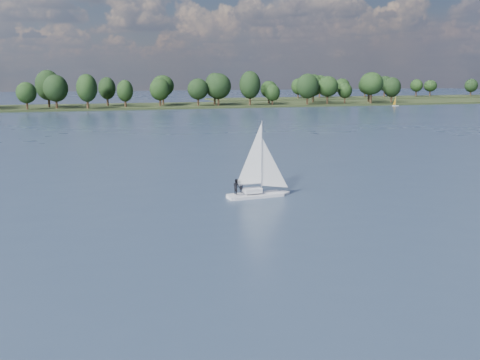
# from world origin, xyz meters

# --- Properties ---
(ground) EXTENTS (700.00, 700.00, 0.00)m
(ground) POSITION_xyz_m (0.00, 100.00, 0.00)
(ground) COLOR #233342
(ground) RESTS_ON ground
(far_shore) EXTENTS (660.00, 40.00, 1.50)m
(far_shore) POSITION_xyz_m (0.00, 212.00, 0.00)
(far_shore) COLOR black
(far_shore) RESTS_ON ground
(far_shore_back) EXTENTS (220.00, 30.00, 1.40)m
(far_shore_back) POSITION_xyz_m (160.00, 260.00, 0.00)
(far_shore_back) COLOR black
(far_shore_back) RESTS_ON ground
(sailboat) EXTENTS (6.98, 2.46, 9.01)m
(sailboat) POSITION_xyz_m (-0.06, 34.22, 2.51)
(sailboat) COLOR silver
(sailboat) RESTS_ON ground
(dinghy_orange) EXTENTS (2.91, 1.39, 4.50)m
(dinghy_orange) POSITION_xyz_m (116.45, 187.02, 1.06)
(dinghy_orange) COLOR white
(dinghy_orange) RESTS_ON ground
(treeline) EXTENTS (562.73, 74.06, 17.06)m
(treeline) POSITION_xyz_m (-18.42, 208.61, 8.00)
(treeline) COLOR black
(treeline) RESTS_ON ground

